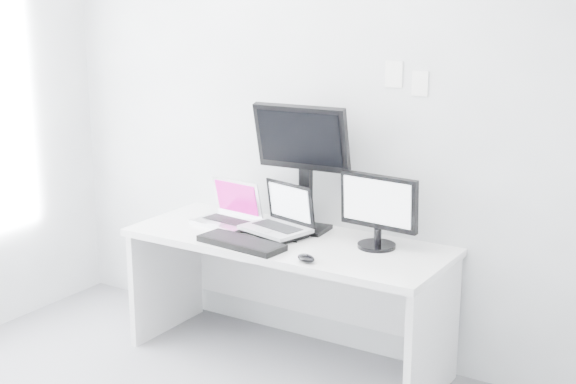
{
  "coord_description": "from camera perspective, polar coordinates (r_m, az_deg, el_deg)",
  "views": [
    {
      "loc": [
        2.25,
        -2.35,
        2.07
      ],
      "look_at": [
        0.02,
        1.23,
        1.0
      ],
      "focal_mm": 50.69,
      "sensor_mm": 36.0,
      "label": 1
    }
  ],
  "objects": [
    {
      "name": "rear_monitor",
      "position": [
        4.52,
        1.08,
        1.83
      ],
      "size": [
        0.56,
        0.24,
        0.74
      ],
      "primitive_type": "cube",
      "rotation": [
        0.0,
        0.0,
        0.08
      ],
      "color": "black",
      "rests_on": "desk"
    },
    {
      "name": "dell_laptop",
      "position": [
        4.46,
        -0.91,
        -1.28
      ],
      "size": [
        0.41,
        0.35,
        0.3
      ],
      "primitive_type": "cube",
      "rotation": [
        0.0,
        0.0,
        -0.25
      ],
      "color": "#A6A8AD",
      "rests_on": "desk"
    },
    {
      "name": "macbook",
      "position": [
        4.69,
        -4.43,
        -0.72
      ],
      "size": [
        0.39,
        0.31,
        0.27
      ],
      "primitive_type": "cube",
      "rotation": [
        0.0,
        0.0,
        -0.12
      ],
      "color": "#B9BABF",
      "rests_on": "desk"
    },
    {
      "name": "wall_note_0",
      "position": [
        4.36,
        7.43,
        8.19
      ],
      "size": [
        0.1,
        0.0,
        0.14
      ],
      "primitive_type": "cube",
      "color": "white",
      "rests_on": "back_wall"
    },
    {
      "name": "wall_note_1",
      "position": [
        4.3,
        9.24,
        7.52
      ],
      "size": [
        0.09,
        0.0,
        0.13
      ],
      "primitive_type": "cube",
      "color": "white",
      "rests_on": "back_wall"
    },
    {
      "name": "speaker",
      "position": [
        4.66,
        0.16,
        -1.45
      ],
      "size": [
        0.08,
        0.08,
        0.16
      ],
      "primitive_type": "cube",
      "rotation": [
        0.0,
        0.0,
        -0.01
      ],
      "color": "black",
      "rests_on": "desk"
    },
    {
      "name": "desk",
      "position": [
        4.57,
        -0.08,
        -7.65
      ],
      "size": [
        1.8,
        0.7,
        0.73
      ],
      "primitive_type": "cube",
      "color": "white",
      "rests_on": "ground"
    },
    {
      "name": "mouse",
      "position": [
        4.08,
        1.27,
        -4.66
      ],
      "size": [
        0.13,
        0.11,
        0.04
      ],
      "primitive_type": "ellipsoid",
      "rotation": [
        0.0,
        0.0,
        -0.43
      ],
      "color": "black",
      "rests_on": "desk"
    },
    {
      "name": "keyboard",
      "position": [
        4.33,
        -3.29,
        -3.59
      ],
      "size": [
        0.51,
        0.22,
        0.03
      ],
      "primitive_type": "cube",
      "rotation": [
        0.0,
        0.0,
        -0.1
      ],
      "color": "black",
      "rests_on": "desk"
    },
    {
      "name": "back_wall",
      "position": [
        4.6,
        2.23,
        5.23
      ],
      "size": [
        3.6,
        0.0,
        3.6
      ],
      "primitive_type": "plane",
      "rotation": [
        1.57,
        0.0,
        0.0
      ],
      "color": "silver",
      "rests_on": "ground"
    },
    {
      "name": "samsung_monitor",
      "position": [
        4.27,
        6.3,
        -1.29
      ],
      "size": [
        0.46,
        0.24,
        0.41
      ],
      "primitive_type": "cube",
      "rotation": [
        0.0,
        0.0,
        -0.07
      ],
      "color": "black",
      "rests_on": "desk"
    }
  ]
}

